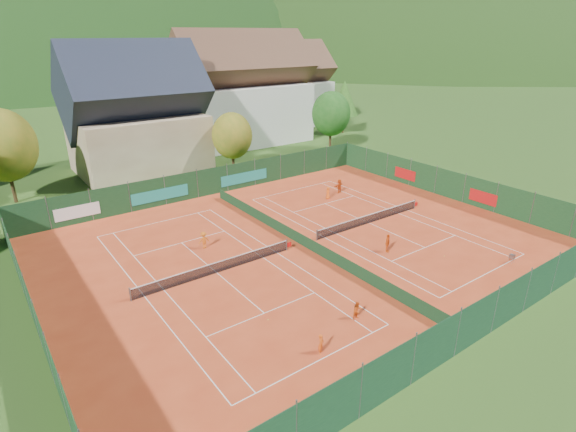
{
  "coord_description": "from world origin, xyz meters",
  "views": [
    {
      "loc": [
        -20.99,
        -26.75,
        16.56
      ],
      "look_at": [
        0.0,
        2.0,
        2.0
      ],
      "focal_mm": 28.0,
      "sensor_mm": 36.0,
      "label": 1
    }
  ],
  "objects_px": {
    "player_left_mid": "(357,310)",
    "player_left_far": "(204,240)",
    "hotel_block_a": "(243,96)",
    "player_right_far_a": "(328,193)",
    "chalet": "(137,119)",
    "hotel_block_b": "(285,90)",
    "player_right_near": "(387,243)",
    "player_left_near": "(321,344)",
    "ball_hopper": "(512,256)",
    "player_right_far_b": "(339,186)"
  },
  "relations": [
    {
      "from": "player_left_mid",
      "to": "player_left_far",
      "type": "bearing_deg",
      "value": 101.45
    },
    {
      "from": "player_left_far",
      "to": "player_right_far_b",
      "type": "relative_size",
      "value": 0.94
    },
    {
      "from": "player_left_near",
      "to": "player_right_far_b",
      "type": "bearing_deg",
      "value": 10.66
    },
    {
      "from": "player_left_far",
      "to": "player_right_far_a",
      "type": "distance_m",
      "value": 16.42
    },
    {
      "from": "ball_hopper",
      "to": "player_right_far_b",
      "type": "bearing_deg",
      "value": 88.98
    },
    {
      "from": "player_right_near",
      "to": "chalet",
      "type": "bearing_deg",
      "value": 62.89
    },
    {
      "from": "player_left_mid",
      "to": "player_right_far_b",
      "type": "distance_m",
      "value": 23.94
    },
    {
      "from": "player_right_far_a",
      "to": "player_right_far_b",
      "type": "bearing_deg",
      "value": 170.11
    },
    {
      "from": "player_left_near",
      "to": "player_right_far_b",
      "type": "xyz_separation_m",
      "value": [
        19.14,
        19.62,
        0.16
      ]
    },
    {
      "from": "player_right_far_a",
      "to": "player_right_near",
      "type": "bearing_deg",
      "value": 42.27
    },
    {
      "from": "hotel_block_b",
      "to": "player_right_far_b",
      "type": "distance_m",
      "value": 40.7
    },
    {
      "from": "player_right_far_a",
      "to": "player_right_far_b",
      "type": "distance_m",
      "value": 2.44
    },
    {
      "from": "chalet",
      "to": "player_left_near",
      "type": "distance_m",
      "value": 42.13
    },
    {
      "from": "player_left_mid",
      "to": "player_right_near",
      "type": "height_order",
      "value": "player_right_near"
    },
    {
      "from": "player_left_mid",
      "to": "ball_hopper",
      "type": "bearing_deg",
      "value": -7.53
    },
    {
      "from": "player_left_near",
      "to": "player_left_mid",
      "type": "relative_size",
      "value": 1.01
    },
    {
      "from": "hotel_block_b",
      "to": "ball_hopper",
      "type": "relative_size",
      "value": 21.6
    },
    {
      "from": "ball_hopper",
      "to": "player_left_far",
      "type": "height_order",
      "value": "player_left_far"
    },
    {
      "from": "player_left_near",
      "to": "hotel_block_b",
      "type": "bearing_deg",
      "value": 20.83
    },
    {
      "from": "ball_hopper",
      "to": "player_right_far_a",
      "type": "relative_size",
      "value": 0.61
    },
    {
      "from": "hotel_block_a",
      "to": "hotel_block_b",
      "type": "bearing_deg",
      "value": 29.74
    },
    {
      "from": "player_left_mid",
      "to": "player_left_far",
      "type": "distance_m",
      "value": 15.03
    },
    {
      "from": "player_right_near",
      "to": "player_right_far_b",
      "type": "distance_m",
      "value": 14.84
    },
    {
      "from": "ball_hopper",
      "to": "player_right_far_a",
      "type": "distance_m",
      "value": 19.53
    },
    {
      "from": "chalet",
      "to": "hotel_block_a",
      "type": "bearing_deg",
      "value": 17.53
    },
    {
      "from": "player_right_near",
      "to": "hotel_block_b",
      "type": "bearing_deg",
      "value": 23.12
    },
    {
      "from": "player_left_far",
      "to": "player_right_far_b",
      "type": "bearing_deg",
      "value": -171.27
    },
    {
      "from": "player_left_mid",
      "to": "player_right_far_b",
      "type": "relative_size",
      "value": 0.78
    },
    {
      "from": "hotel_block_a",
      "to": "player_left_mid",
      "type": "height_order",
      "value": "hotel_block_a"
    },
    {
      "from": "hotel_block_a",
      "to": "player_right_near",
      "type": "xyz_separation_m",
      "value": [
        -11.16,
        -41.04,
        -6.6
      ]
    },
    {
      "from": "hotel_block_a",
      "to": "player_right_far_b",
      "type": "xyz_separation_m",
      "value": [
        -4.42,
        -27.82,
        -6.6
      ]
    },
    {
      "from": "ball_hopper",
      "to": "player_left_far",
      "type": "xyz_separation_m",
      "value": [
        -18.09,
        16.4,
        0.17
      ]
    },
    {
      "from": "ball_hopper",
      "to": "player_right_near",
      "type": "xyz_separation_m",
      "value": [
        -6.38,
        6.98,
        0.23
      ]
    },
    {
      "from": "player_left_mid",
      "to": "player_left_near",
      "type": "bearing_deg",
      "value": -164.6
    },
    {
      "from": "hotel_block_b",
      "to": "player_right_far_b",
      "type": "height_order",
      "value": "hotel_block_b"
    },
    {
      "from": "hotel_block_b",
      "to": "player_right_far_a",
      "type": "xyz_separation_m",
      "value": [
        -20.73,
        -36.59,
        -5.96
      ]
    },
    {
      "from": "player_left_far",
      "to": "player_right_far_b",
      "type": "height_order",
      "value": "player_right_far_b"
    },
    {
      "from": "hotel_block_b",
      "to": "player_left_far",
      "type": "bearing_deg",
      "value": -132.94
    },
    {
      "from": "chalet",
      "to": "hotel_block_b",
      "type": "bearing_deg",
      "value": 22.99
    },
    {
      "from": "player_left_mid",
      "to": "player_left_far",
      "type": "xyz_separation_m",
      "value": [
        -3.22,
        14.68,
        0.12
      ]
    },
    {
      "from": "chalet",
      "to": "hotel_block_b",
      "type": "xyz_separation_m",
      "value": [
        33.0,
        14.0,
        -0.01
      ]
    },
    {
      "from": "chalet",
      "to": "hotel_block_b",
      "type": "relative_size",
      "value": 0.94
    },
    {
      "from": "hotel_block_b",
      "to": "player_right_far_a",
      "type": "height_order",
      "value": "hotel_block_b"
    },
    {
      "from": "hotel_block_a",
      "to": "player_left_far",
      "type": "bearing_deg",
      "value": -125.88
    },
    {
      "from": "hotel_block_b",
      "to": "player_right_far_a",
      "type": "relative_size",
      "value": 13.11
    },
    {
      "from": "hotel_block_a",
      "to": "ball_hopper",
      "type": "relative_size",
      "value": 27.0
    },
    {
      "from": "chalet",
      "to": "player_left_near",
      "type": "bearing_deg",
      "value": -96.27
    },
    {
      "from": "hotel_block_a",
      "to": "player_left_mid",
      "type": "bearing_deg",
      "value": -112.99
    },
    {
      "from": "player_right_far_a",
      "to": "player_left_far",
      "type": "bearing_deg",
      "value": -17.52
    },
    {
      "from": "ball_hopper",
      "to": "player_left_mid",
      "type": "height_order",
      "value": "player_left_mid"
    }
  ]
}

